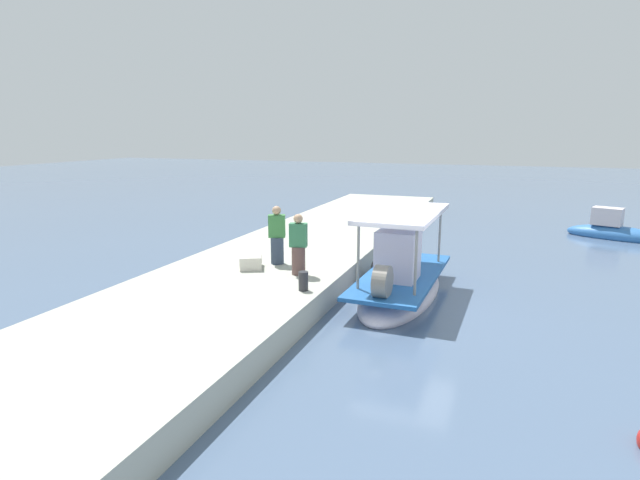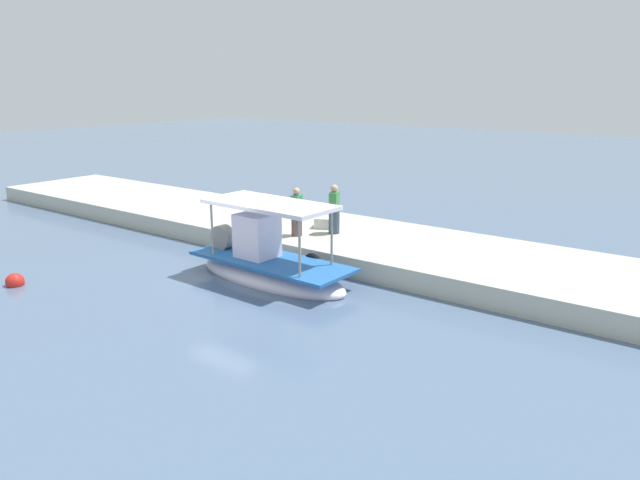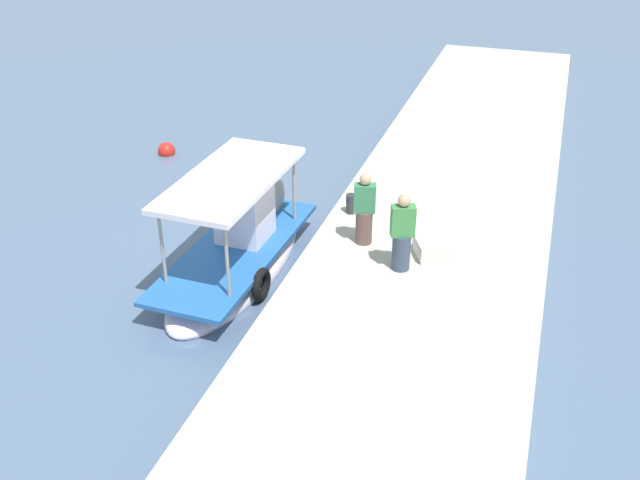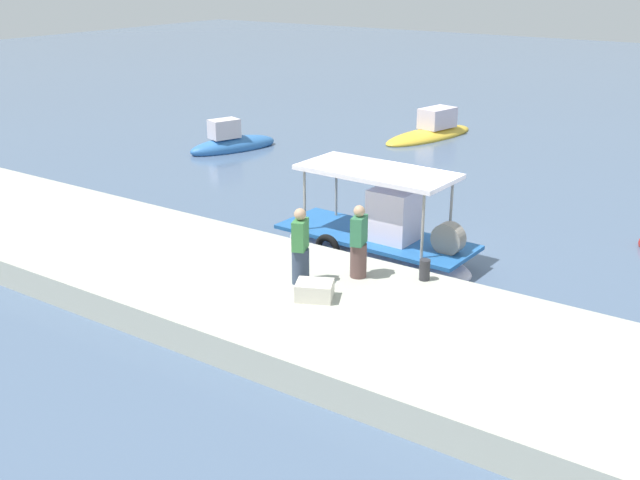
% 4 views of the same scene
% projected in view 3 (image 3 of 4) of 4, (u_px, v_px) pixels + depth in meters
% --- Properties ---
extents(ground_plane, '(120.00, 120.00, 0.00)m').
position_uv_depth(ground_plane, '(240.00, 248.00, 17.48)').
color(ground_plane, slate).
extents(dock_quay, '(36.00, 5.14, 0.66)m').
position_uv_depth(dock_quay, '(425.00, 266.00, 16.11)').
color(dock_quay, '#B7B8A8').
rests_on(dock_quay, ground_plane).
extents(main_fishing_boat, '(5.54, 2.09, 2.74)m').
position_uv_depth(main_fishing_boat, '(238.00, 254.00, 16.37)').
color(main_fishing_boat, white).
rests_on(main_fishing_boat, ground_plane).
extents(fisherman_near_bollard, '(0.49, 0.55, 1.72)m').
position_uv_depth(fisherman_near_bollard, '(402.00, 236.00, 15.03)').
color(fisherman_near_bollard, '#354358').
rests_on(fisherman_near_bollard, dock_quay).
extents(fisherman_by_crate, '(0.45, 0.52, 1.67)m').
position_uv_depth(fisherman_by_crate, '(364.00, 212.00, 16.02)').
color(fisherman_by_crate, brown).
rests_on(fisherman_by_crate, dock_quay).
extents(mooring_bollard, '(0.24, 0.24, 0.48)m').
position_uv_depth(mooring_bollard, '(351.00, 204.00, 17.54)').
color(mooring_bollard, '#2D2D33').
rests_on(mooring_bollard, dock_quay).
extents(cargo_crate, '(0.95, 0.88, 0.37)m').
position_uv_depth(cargo_crate, '(430.00, 248.00, 15.78)').
color(cargo_crate, silver).
rests_on(cargo_crate, dock_quay).
extents(marker_buoy, '(0.53, 0.53, 0.53)m').
position_uv_depth(marker_buoy, '(167.00, 151.00, 22.53)').
color(marker_buoy, red).
rests_on(marker_buoy, ground_plane).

